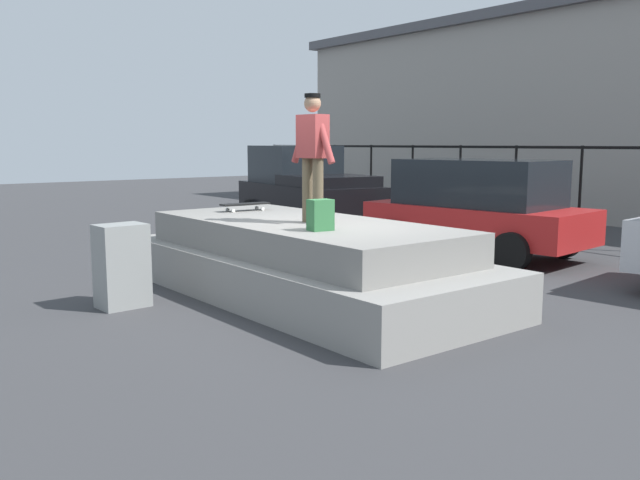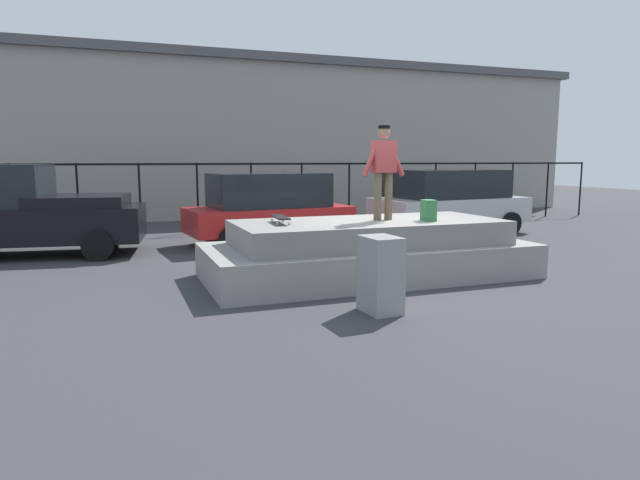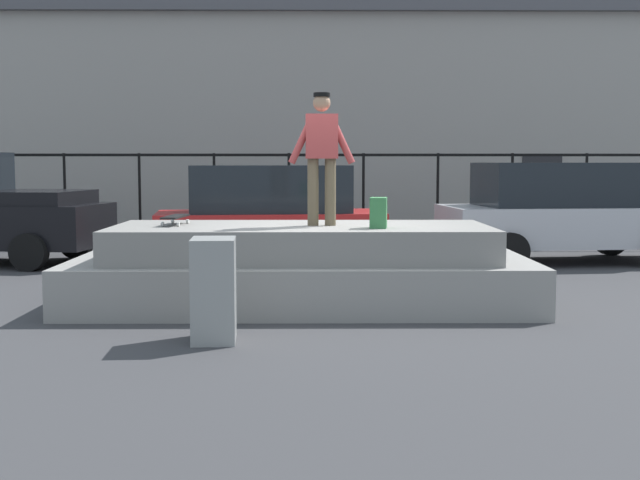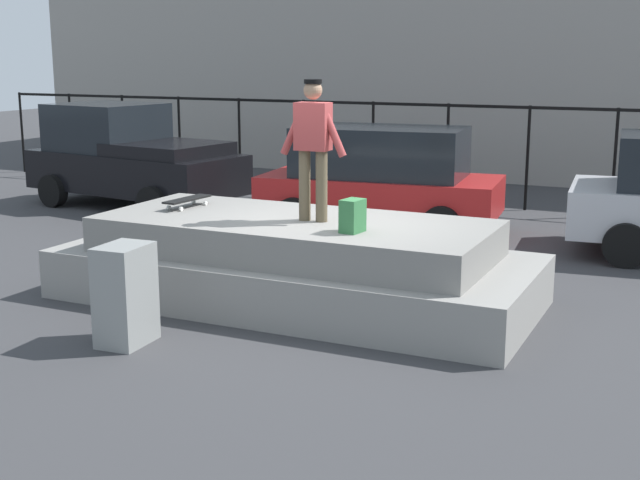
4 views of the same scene
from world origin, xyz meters
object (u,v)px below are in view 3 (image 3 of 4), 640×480
Objects in this scene: car_red_hatchback_mid at (270,212)px; backpack at (378,213)px; skateboard at (175,217)px; car_silver_hatchback_far at (565,210)px; utility_box at (214,290)px; skateboarder at (322,150)px.

backpack is at bearing -72.18° from car_red_hatchback_mid.
backpack is at bearing -11.88° from skateboard.
car_silver_hatchback_far is 8.85m from utility_box.
car_silver_hatchback_far is at bearing 45.96° from skateboarder.
car_red_hatchback_mid reaches higher than skateboard.
skateboarder is 1.58× the size of utility_box.
backpack is (0.69, -0.41, -0.77)m from skateboarder.
skateboard is at bearing -102.80° from car_red_hatchback_mid.
skateboarder is 4.70m from car_red_hatchback_mid.
car_silver_hatchback_far is (3.80, 5.06, -0.26)m from backpack.
utility_box is (-1.82, -1.76, -0.68)m from backpack.
skateboard is (-1.88, 0.13, -0.86)m from skateboarder.
car_red_hatchback_mid is 6.68m from utility_box.
utility_box is at bearing -92.06° from car_red_hatchback_mid.
skateboarder is at bearing -3.83° from skateboard.
skateboarder reaches higher than backpack.
backpack is at bearing -31.02° from skateboarder.
backpack is 0.08× the size of car_silver_hatchback_far.
car_silver_hatchback_far is (4.49, 4.64, -1.03)m from skateboarder.
skateboarder is 6.54m from car_silver_hatchback_far.
car_silver_hatchback_far is (5.38, 0.15, 0.03)m from car_red_hatchback_mid.
skateboard is 0.75× the size of utility_box.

